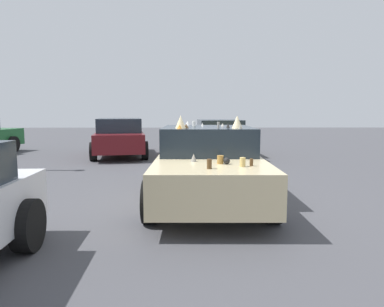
% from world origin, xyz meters
% --- Properties ---
extents(ground_plane, '(60.00, 60.00, 0.00)m').
position_xyz_m(ground_plane, '(0.00, 0.00, 0.00)').
color(ground_plane, '#47474C').
extents(art_car_decorated, '(4.61, 2.14, 1.63)m').
position_xyz_m(art_car_decorated, '(0.03, -0.00, 0.71)').
color(art_car_decorated, beige).
rests_on(art_car_decorated, ground).
extents(parked_sedan_near_left, '(4.04, 2.16, 1.37)m').
position_xyz_m(parked_sedan_near_left, '(6.97, -0.83, 0.70)').
color(parked_sedan_near_left, gold).
rests_on(parked_sedan_near_left, ground).
extents(parked_sedan_row_back_far, '(4.45, 2.51, 1.43)m').
position_xyz_m(parked_sedan_row_back_far, '(6.79, 2.98, 0.73)').
color(parked_sedan_row_back_far, '#5B1419').
rests_on(parked_sedan_row_back_far, ground).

